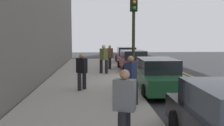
{
  "coord_description": "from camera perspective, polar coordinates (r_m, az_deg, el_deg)",
  "views": [
    {
      "loc": [
        13.87,
        -2.83,
        2.52
      ],
      "look_at": [
        -1.81,
        -1.92,
        0.93
      ],
      "focal_mm": 42.02,
      "sensor_mm": 36.0,
      "label": 1
    }
  ],
  "objects": [
    {
      "name": "ground_plane",
      "position": [
        14.38,
        8.11,
        -4.38
      ],
      "size": [
        56.0,
        56.0,
        0.0
      ],
      "primitive_type": "plane",
      "color": "#333335"
    },
    {
      "name": "pedestrian_navy_coat",
      "position": [
        9.21,
        4.06,
        -3.37
      ],
      "size": [
        0.54,
        0.51,
        1.71
      ],
      "color": "black",
      "rests_on": "sidewalk"
    },
    {
      "name": "parked_car_maroon",
      "position": [
        24.72,
        3.16,
        1.69
      ],
      "size": [
        4.2,
        1.91,
        1.51
      ],
      "color": "black",
      "rests_on": "ground"
    },
    {
      "name": "sidewalk",
      "position": [
        14.09,
        -5.2,
        -4.24
      ],
      "size": [
        28.0,
        4.6,
        0.15
      ],
      "primitive_type": "cube",
      "color": "#A39E93",
      "rests_on": "ground"
    },
    {
      "name": "pedestrian_olive_coat",
      "position": [
        16.84,
        -1.81,
        1.06
      ],
      "size": [
        0.59,
        0.54,
        1.85
      ],
      "color": "black",
      "rests_on": "sidewalk"
    },
    {
      "name": "snow_bank_curb",
      "position": [
        14.34,
        5.28,
        -3.92
      ],
      "size": [
        6.46,
        0.56,
        0.22
      ],
      "primitive_type": "cube",
      "color": "white",
      "rests_on": "ground"
    },
    {
      "name": "parked_car_red",
      "position": [
        19.04,
        4.65,
        0.46
      ],
      "size": [
        4.76,
        2.04,
        1.51
      ],
      "color": "black",
      "rests_on": "ground"
    },
    {
      "name": "parked_car_green",
      "position": [
        12.15,
        9.94,
        -2.64
      ],
      "size": [
        4.75,
        1.95,
        1.51
      ],
      "color": "black",
      "rests_on": "ground"
    },
    {
      "name": "pedestrian_black_coat",
      "position": [
        11.72,
        -6.59,
        -1.64
      ],
      "size": [
        0.48,
        0.52,
        1.62
      ],
      "color": "black",
      "rests_on": "sidewalk"
    },
    {
      "name": "pedestrian_grey_coat",
      "position": [
        5.71,
        2.72,
        -9.22
      ],
      "size": [
        0.53,
        0.53,
        1.68
      ],
      "color": "black",
      "rests_on": "sidewalk"
    },
    {
      "name": "lane_stripe_centre",
      "position": [
        15.33,
        19.95,
        -4.02
      ],
      "size": [
        28.0,
        0.14,
        0.01
      ],
      "primitive_type": "cube",
      "color": "gold",
      "rests_on": "ground"
    },
    {
      "name": "traffic_light_pole",
      "position": [
        10.23,
        4.73,
        7.85
      ],
      "size": [
        0.35,
        0.26,
        4.03
      ],
      "color": "#2D2D19",
      "rests_on": "sidewalk"
    },
    {
      "name": "rolling_suitcase",
      "position": [
        9.75,
        4.69,
        -6.45
      ],
      "size": [
        0.34,
        0.22,
        0.98
      ],
      "color": "black",
      "rests_on": "sidewalk"
    },
    {
      "name": "pedestrian_brown_coat",
      "position": [
        19.36,
        -0.48,
        1.5
      ],
      "size": [
        0.57,
        0.5,
        1.74
      ],
      "color": "black",
      "rests_on": "sidewalk"
    }
  ]
}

